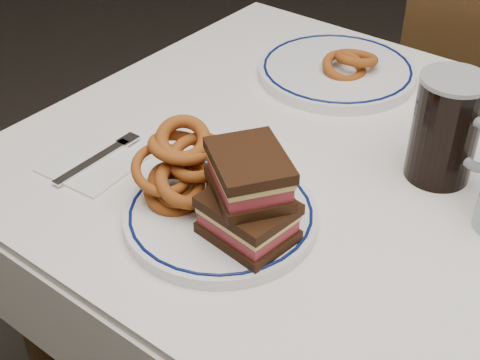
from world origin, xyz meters
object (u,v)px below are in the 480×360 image
Objects in this scene: far_plate at (337,70)px; reuben_sandwich at (249,197)px; main_plate at (221,215)px; beer_mug at (448,129)px; chair_far at (472,124)px.

reuben_sandwich is at bearing -72.27° from far_plate.
main_plate is 0.91× the size of far_plate.
beer_mug is at bearing 65.21° from reuben_sandwich.
chair_far is 2.82× the size of far_plate.
reuben_sandwich reaches higher than far_plate.
reuben_sandwich is 0.49m from far_plate.
beer_mug is at bearing 56.05° from main_plate.
beer_mug reaches higher than far_plate.
main_plate is 1.86× the size of reuben_sandwich.
chair_far is at bearing 88.25° from main_plate.
beer_mug reaches higher than main_plate.
chair_far is at bearing 76.13° from far_plate.
reuben_sandwich reaches higher than chair_far.
main_plate is (-0.03, -0.96, 0.32)m from chair_far.
far_plate is (-0.12, -0.50, 0.32)m from chair_far.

